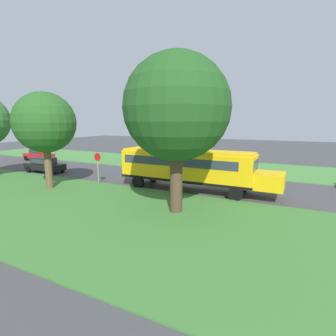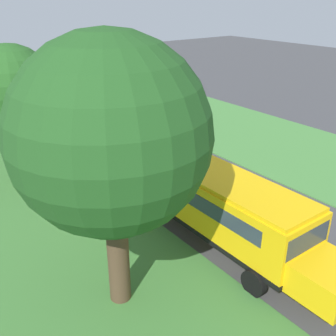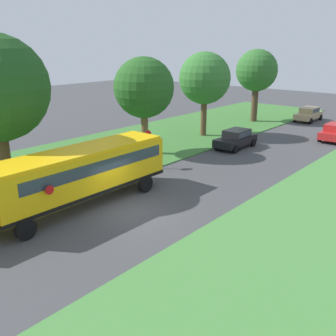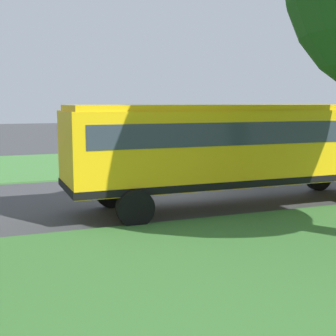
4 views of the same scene
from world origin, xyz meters
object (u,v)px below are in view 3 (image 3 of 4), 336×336
car_tan_furthest (309,113)px  oak_tree_far_end (206,79)px  car_black_nearest (236,138)px  oak_tree_across_road (257,71)px  school_bus (77,173)px  stop_sign (148,144)px  car_red_middle (336,131)px  oak_tree_roadside_mid (143,88)px

car_tan_furthest → oak_tree_far_end: (-4.69, -14.07, 4.54)m
car_black_nearest → oak_tree_across_road: 13.34m
school_bus → car_tan_furthest: school_bus is taller
school_bus → oak_tree_across_road: size_ratio=1.56×
car_tan_furthest → oak_tree_far_end: bearing=-108.4°
oak_tree_far_end → oak_tree_across_road: bearing=89.4°
oak_tree_far_end → stop_sign: oak_tree_far_end is taller
school_bus → stop_sign: bearing=104.0°
school_bus → car_black_nearest: school_bus is taller
school_bus → stop_sign: school_bus is taller
car_red_middle → stop_sign: (-7.40, -17.22, 0.86)m
oak_tree_far_end → oak_tree_roadside_mid: bearing=-89.5°
school_bus → oak_tree_far_end: size_ratio=1.58×
car_black_nearest → oak_tree_roadside_mid: size_ratio=0.58×
car_red_middle → oak_tree_roadside_mid: oak_tree_roadside_mid is taller
car_tan_furthest → oak_tree_roadside_mid: size_ratio=0.58×
car_black_nearest → oak_tree_roadside_mid: 9.10m
school_bus → oak_tree_far_end: (-4.78, 18.58, 3.50)m
car_red_middle → oak_tree_roadside_mid: bearing=-124.8°
car_black_nearest → car_tan_furthest: (0.00, 16.08, 0.00)m
car_tan_furthest → oak_tree_across_road: oak_tree_across_road is taller
oak_tree_far_end → oak_tree_across_road: (0.10, 9.58, 0.18)m
oak_tree_across_road → stop_sign: bearing=-82.3°
car_red_middle → oak_tree_far_end: bearing=-148.9°
car_red_middle → car_tan_furthest: (-5.60, 7.85, 0.00)m
school_bus → oak_tree_roadside_mid: (-4.70, 10.08, 3.35)m
school_bus → car_black_nearest: 16.60m
car_tan_furthest → stop_sign: 25.15m
car_tan_furthest → stop_sign: bearing=-94.1°
car_red_middle → car_black_nearest: bearing=-124.2°
car_black_nearest → car_red_middle: 9.96m
school_bus → oak_tree_far_end: 19.50m
oak_tree_far_end → oak_tree_across_road: 9.59m
car_red_middle → oak_tree_far_end: 12.85m
oak_tree_far_end → oak_tree_across_road: size_ratio=0.98×
school_bus → oak_tree_roadside_mid: 11.61m
school_bus → stop_sign: size_ratio=4.53×
oak_tree_roadside_mid → stop_sign: size_ratio=2.78×
oak_tree_far_end → stop_sign: (2.89, -11.00, -3.69)m
car_tan_furthest → stop_sign: stop_sign is taller
stop_sign → car_red_middle: bearing=66.7°
oak_tree_roadside_mid → stop_sign: oak_tree_roadside_mid is taller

